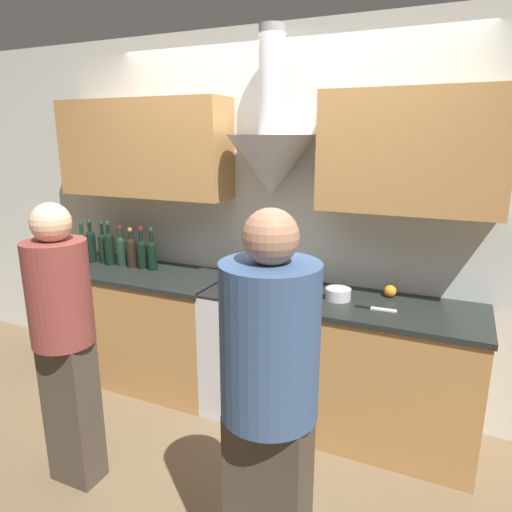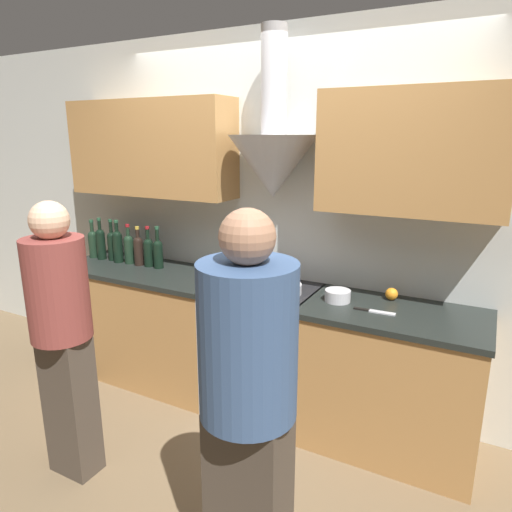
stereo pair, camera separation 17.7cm
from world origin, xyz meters
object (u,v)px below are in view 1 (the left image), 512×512
object	(u,v)px
wine_bottle_1	(91,244)
mixing_bowl	(282,288)
stock_pot	(241,276)
person_foreground_left	(64,336)
wine_bottle_2	(103,246)
wine_bottle_7	(152,254)
wine_bottle_5	(131,251)
wine_bottle_4	(121,249)
wine_bottle_3	(109,247)
orange_fruit	(390,291)
saucepan	(338,294)
wine_bottle_6	(142,252)
person_foreground_right	(269,402)
wine_bottle_0	(83,245)
stove_range	(262,349)

from	to	relation	value
wine_bottle_1	mixing_bowl	bearing A→B (deg)	-2.56
stock_pot	person_foreground_left	xyz separation A→B (m)	(-0.52, -1.07, -0.09)
wine_bottle_2	wine_bottle_7	xyz separation A→B (m)	(0.49, -0.01, -0.01)
wine_bottle_5	person_foreground_left	size ratio (longest dim) A/B	0.20
wine_bottle_1	wine_bottle_4	xyz separation A→B (m)	(0.30, 0.01, -0.01)
wine_bottle_7	person_foreground_left	bearing A→B (deg)	-76.55
wine_bottle_3	wine_bottle_1	bearing A→B (deg)	178.36
orange_fruit	saucepan	xyz separation A→B (m)	(-0.29, -0.18, -0.00)
wine_bottle_2	wine_bottle_4	world-z (taller)	wine_bottle_2
wine_bottle_5	wine_bottle_6	distance (m)	0.09
wine_bottle_4	person_foreground_right	xyz separation A→B (m)	(1.81, -1.31, -0.12)
wine_bottle_5	wine_bottle_7	size ratio (longest dim) A/B	0.95
wine_bottle_1	wine_bottle_0	bearing A→B (deg)	172.90
wine_bottle_6	saucepan	size ratio (longest dim) A/B	2.02
mixing_bowl	person_foreground_right	distance (m)	1.29
wine_bottle_1	wine_bottle_4	bearing A→B (deg)	1.86
stove_range	wine_bottle_6	bearing A→B (deg)	176.32
wine_bottle_4	saucepan	world-z (taller)	wine_bottle_4
wine_bottle_7	wine_bottle_6	bearing A→B (deg)	177.37
wine_bottle_0	wine_bottle_1	size ratio (longest dim) A/B	0.92
wine_bottle_4	person_foreground_left	world-z (taller)	person_foreground_left
wine_bottle_1	orange_fruit	size ratio (longest dim) A/B	4.49
wine_bottle_2	saucepan	bearing A→B (deg)	-2.04
stove_range	mixing_bowl	xyz separation A→B (m)	(0.16, -0.02, 0.48)
saucepan	person_foreground_right	size ratio (longest dim) A/B	0.10
orange_fruit	stove_range	bearing A→B (deg)	-167.32
wine_bottle_1	orange_fruit	world-z (taller)	wine_bottle_1
wine_bottle_6	orange_fruit	distance (m)	1.86
stove_range	wine_bottle_5	distance (m)	1.27
stock_pot	wine_bottle_1	bearing A→B (deg)	177.70
wine_bottle_6	mixing_bowl	bearing A→B (deg)	-4.39
wine_bottle_2	wine_bottle_4	distance (m)	0.19
wine_bottle_0	mixing_bowl	world-z (taller)	wine_bottle_0
person_foreground_right	wine_bottle_2	bearing A→B (deg)	146.65
wine_bottle_0	stove_range	bearing A→B (deg)	-2.23
wine_bottle_0	person_foreground_right	size ratio (longest dim) A/B	0.19
wine_bottle_1	person_foreground_right	world-z (taller)	person_foreground_right
wine_bottle_1	person_foreground_left	world-z (taller)	person_foreground_left
stock_pot	wine_bottle_5	bearing A→B (deg)	176.48
wine_bottle_4	wine_bottle_5	bearing A→B (deg)	-2.68
wine_bottle_6	orange_fruit	world-z (taller)	wine_bottle_6
wine_bottle_3	wine_bottle_4	distance (m)	0.11
saucepan	person_foreground_left	xyz separation A→B (m)	(-1.19, -1.07, -0.06)
stove_range	wine_bottle_2	distance (m)	1.54
stock_pot	saucepan	size ratio (longest dim) A/B	1.28
saucepan	person_foreground_left	distance (m)	1.60
orange_fruit	person_foreground_right	bearing A→B (deg)	-99.42
wine_bottle_3	wine_bottle_7	bearing A→B (deg)	2.49
wine_bottle_3	saucepan	size ratio (longest dim) A/B	2.19
wine_bottle_2	mixing_bowl	world-z (taller)	wine_bottle_2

